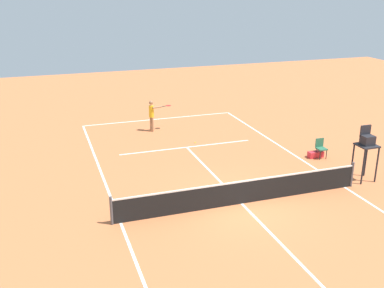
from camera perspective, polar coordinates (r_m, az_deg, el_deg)
ground_plane at (r=17.72m, az=6.25°, el=-7.44°), size 60.00×60.00×0.00m
court_lines at (r=17.72m, az=6.25°, el=-7.43°), size 9.47×24.84×0.01m
tennis_net at (r=17.51m, az=6.31°, el=-5.99°), size 10.07×0.10×1.07m
player_serving at (r=25.99m, az=-5.00°, el=3.91°), size 1.34×0.45×1.80m
tennis_ball at (r=24.17m, az=0.40°, el=0.20°), size 0.07×0.07×0.07m
umpire_chair at (r=20.47m, az=21.06°, el=-0.07°), size 0.80×0.80×2.41m
courtside_chair_mid at (r=22.84m, az=15.86°, el=-0.39°), size 0.44×0.46×0.95m
equipment_bag at (r=22.94m, az=15.25°, el=-1.26°), size 0.76×0.32×0.30m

